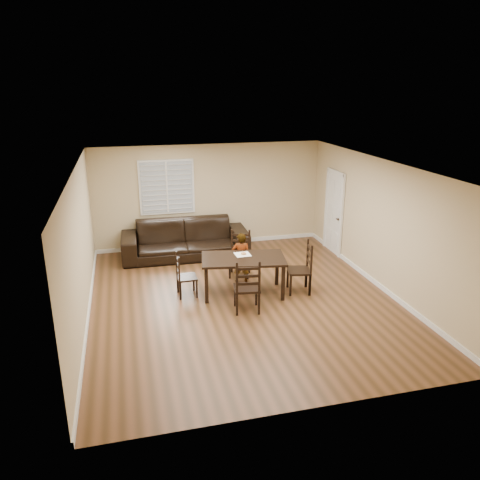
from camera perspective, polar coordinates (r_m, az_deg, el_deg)
name	(u,v)px	position (r m, az deg, el deg)	size (l,w,h in m)	color
ground	(242,299)	(9.57, 0.28, -7.19)	(7.00, 7.00, 0.00)	brown
room	(242,211)	(9.11, 0.23, 3.61)	(6.04, 7.04, 2.72)	#C5B185
dining_table	(243,262)	(9.54, 0.41, -2.66)	(1.82, 1.21, 0.79)	black
chair_near	(240,254)	(10.62, 0.03, -1.75)	(0.58, 0.57, 1.03)	black
chair_far	(248,290)	(8.80, 0.93, -6.09)	(0.54, 0.51, 1.07)	black
chair_left	(181,277)	(9.61, -7.16, -4.49)	(0.39, 0.42, 0.92)	black
chair_right	(305,269)	(9.80, 7.96, -3.57)	(0.55, 0.57, 1.09)	black
child	(241,258)	(10.16, 0.11, -2.17)	(0.41, 0.27, 1.12)	gray
napkin	(243,254)	(9.69, 0.31, -1.76)	(0.31, 0.31, 0.00)	silver
donut	(244,253)	(9.68, 0.44, -1.63)	(0.11, 0.11, 0.04)	#B0743F
sofa	(185,239)	(11.77, -6.69, 0.09)	(3.11, 1.22, 0.91)	black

